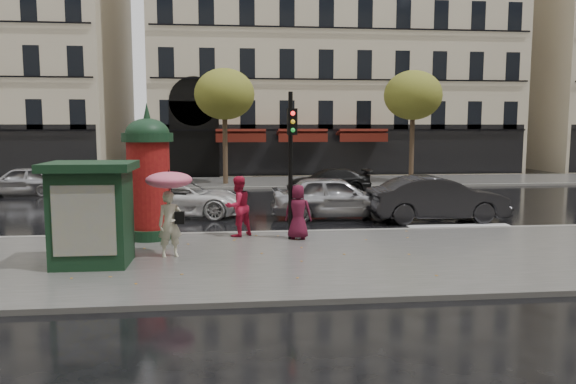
{
  "coord_description": "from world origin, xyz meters",
  "views": [
    {
      "loc": [
        -1.93,
        -14.31,
        3.44
      ],
      "look_at": [
        -0.2,
        1.5,
        1.55
      ],
      "focal_mm": 35.0,
      "sensor_mm": 36.0,
      "label": 1
    }
  ],
  "objects": [
    {
      "name": "ground",
      "position": [
        0.0,
        0.0,
        0.0
      ],
      "size": [
        160.0,
        160.0,
        0.0
      ],
      "primitive_type": "plane",
      "color": "black",
      "rests_on": "ground"
    },
    {
      "name": "man_burgundy",
      "position": [
        0.13,
        1.78,
        0.92
      ],
      "size": [
        0.88,
        0.67,
        1.61
      ],
      "primitive_type": "imported",
      "rotation": [
        0.0,
        0.0,
        2.92
      ],
      "color": "#4F0F23",
      "rests_on": "near_sidewalk"
    },
    {
      "name": "far_sidewalk",
      "position": [
        0.0,
        19.0,
        0.06
      ],
      "size": [
        90.0,
        6.0,
        0.12
      ],
      "primitive_type": "cube",
      "color": "#474744",
      "rests_on": "ground"
    },
    {
      "name": "zebra_crossing",
      "position": [
        6.0,
        9.6,
        0.01
      ],
      "size": [
        3.6,
        11.75,
        0.01
      ],
      "primitive_type": "cube",
      "color": "silver",
      "rests_on": "ground"
    },
    {
      "name": "near_kerb",
      "position": [
        0.0,
        3.0,
        0.07
      ],
      "size": [
        90.0,
        0.25,
        0.14
      ],
      "primitive_type": "cube",
      "color": "slate",
      "rests_on": "ground"
    },
    {
      "name": "car_darkgrey",
      "position": [
        5.6,
        5.0,
        0.81
      ],
      "size": [
        4.93,
        1.72,
        1.62
      ],
      "primitive_type": "imported",
      "rotation": [
        0.0,
        0.0,
        1.57
      ],
      "color": "black",
      "rests_on": "ground"
    },
    {
      "name": "newsstand",
      "position": [
        -5.14,
        -0.71,
        1.38
      ],
      "size": [
        2.06,
        1.74,
        2.46
      ],
      "color": "black",
      "rests_on": "near_sidewalk"
    },
    {
      "name": "woman_umbrella",
      "position": [
        -3.37,
        -0.11,
        1.6
      ],
      "size": [
        1.17,
        1.17,
        2.24
      ],
      "color": "beige",
      "rests_on": "near_sidewalk"
    },
    {
      "name": "car_far_silver",
      "position": [
        -11.97,
        14.39,
        0.73
      ],
      "size": [
        4.35,
        1.88,
        1.46
      ],
      "primitive_type": "imported",
      "rotation": [
        0.0,
        0.0,
        -1.53
      ],
      "color": "#A2A1A6",
      "rests_on": "ground"
    },
    {
      "name": "near_sidewalk",
      "position": [
        0.0,
        -0.5,
        0.06
      ],
      "size": [
        90.0,
        7.0,
        0.12
      ],
      "primitive_type": "cube",
      "color": "#474744",
      "rests_on": "ground"
    },
    {
      "name": "bldg_far_corner",
      "position": [
        6.0,
        30.0,
        11.31
      ],
      "size": [
        26.0,
        14.0,
        22.9
      ],
      "color": "#B7A88C",
      "rests_on": "ground"
    },
    {
      "name": "far_kerb",
      "position": [
        0.0,
        16.0,
        0.07
      ],
      "size": [
        90.0,
        0.25,
        0.14
      ],
      "primitive_type": "cube",
      "color": "slate",
      "rests_on": "ground"
    },
    {
      "name": "tree_far_left",
      "position": [
        -2.0,
        18.0,
        5.17
      ],
      "size": [
        3.4,
        3.4,
        6.64
      ],
      "color": "#38281C",
      "rests_on": "ground"
    },
    {
      "name": "car_silver",
      "position": [
        2.02,
        6.0,
        0.8
      ],
      "size": [
        4.78,
        2.08,
        1.6
      ],
      "primitive_type": "imported",
      "rotation": [
        0.0,
        0.0,
        1.53
      ],
      "color": "#A09FA4",
      "rests_on": "ground"
    },
    {
      "name": "morris_column",
      "position": [
        -4.21,
        2.4,
        2.02
      ],
      "size": [
        1.48,
        1.48,
        3.98
      ],
      "color": "black",
      "rests_on": "near_sidewalk"
    },
    {
      "name": "traffic_light",
      "position": [
        -0.08,
        1.72,
        2.71
      ],
      "size": [
        0.28,
        0.41,
        4.27
      ],
      "color": "black",
      "rests_on": "near_sidewalk"
    },
    {
      "name": "woman_red",
      "position": [
        -1.61,
        2.4,
        1.03
      ],
      "size": [
        1.12,
        1.08,
        1.82
      ],
      "primitive_type": "imported",
      "rotation": [
        0.0,
        0.0,
        3.79
      ],
      "color": "#BD1736",
      "rests_on": "near_sidewalk"
    },
    {
      "name": "car_black",
      "position": [
        3.23,
        13.69,
        0.62
      ],
      "size": [
        4.31,
        1.76,
        1.25
      ],
      "primitive_type": "imported",
      "rotation": [
        0.0,
        0.0,
        -1.57
      ],
      "color": "black",
      "rests_on": "ground"
    },
    {
      "name": "tree_far_right",
      "position": [
        9.0,
        18.0,
        5.17
      ],
      "size": [
        3.4,
        3.4,
        6.64
      ],
      "color": "#38281C",
      "rests_on": "ground"
    },
    {
      "name": "car_white",
      "position": [
        -3.64,
        7.07,
        0.68
      ],
      "size": [
        5.13,
        2.85,
        1.36
      ],
      "primitive_type": "imported",
      "rotation": [
        0.0,
        0.0,
        1.44
      ],
      "color": "silver",
      "rests_on": "ground"
    }
  ]
}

